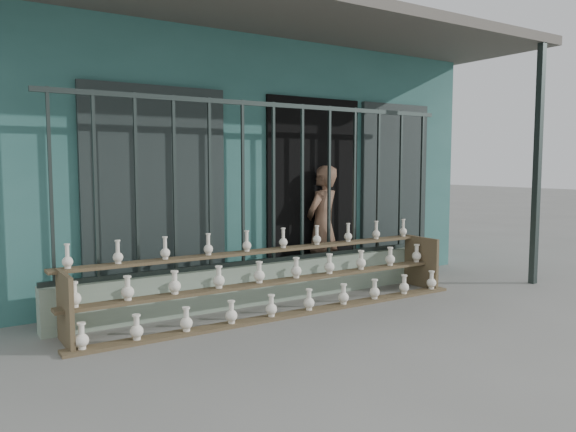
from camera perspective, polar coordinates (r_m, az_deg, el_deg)
ground at (r=5.49m, az=5.80°, el=-11.29°), size 60.00×60.00×0.00m
workshop_building at (r=8.96m, az=-11.34°, el=5.58°), size 7.40×6.60×3.21m
parapet_wall at (r=6.46m, az=-1.46°, el=-6.65°), size 5.00×0.20×0.45m
security_fence at (r=6.33m, az=-1.48°, el=3.36°), size 5.00×0.04×1.80m
shelf_rack at (r=5.99m, az=-0.98°, el=-6.32°), size 4.50×0.68×0.85m
elderly_woman at (r=7.16m, az=3.53°, el=-1.05°), size 0.66×0.56×1.54m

